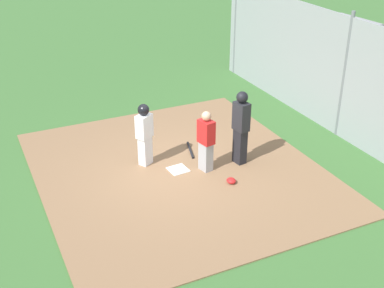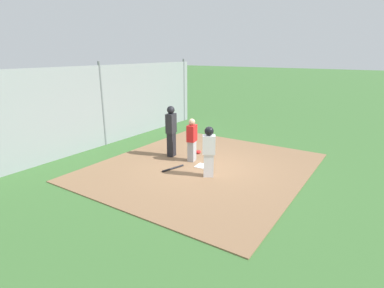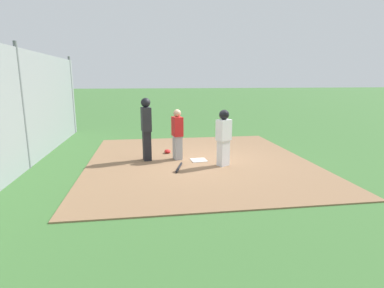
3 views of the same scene
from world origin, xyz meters
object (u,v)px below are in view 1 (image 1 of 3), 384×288
(home_plate, at_px, (178,170))
(umpire, at_px, (241,126))
(baseball_bat, at_px, (190,150))
(parked_car_silver, at_px, (343,37))
(catcher, at_px, (206,141))
(runner, at_px, (144,131))
(catcher_mask, at_px, (231,181))

(home_plate, relative_size, umpire, 0.24)
(baseball_bat, relative_size, parked_car_silver, 0.20)
(umpire, height_order, baseball_bat, umpire)
(home_plate, xyz_separation_m, catcher, (-0.26, -0.60, 0.76))
(runner, relative_size, catcher_mask, 6.51)
(home_plate, distance_m, runner, 1.22)
(catcher, relative_size, umpire, 0.82)
(catcher_mask, relative_size, parked_car_silver, 0.06)
(baseball_bat, bearing_deg, catcher_mask, -158.66)
(baseball_bat, height_order, parked_car_silver, parked_car_silver)
(catcher, bearing_deg, umpire, 166.46)
(runner, height_order, baseball_bat, runner)
(baseball_bat, distance_m, parked_car_silver, 10.70)
(baseball_bat, bearing_deg, catcher, -168.27)
(home_plate, xyz_separation_m, baseball_bat, (0.75, -0.67, 0.02))
(runner, bearing_deg, parked_car_silver, 85.57)
(home_plate, distance_m, parked_car_silver, 11.66)
(umpire, distance_m, runner, 2.28)
(baseball_bat, bearing_deg, umpire, -125.47)
(catcher, xyz_separation_m, umpire, (-0.03, -0.91, 0.21))
(umpire, xyz_separation_m, baseball_bat, (1.04, 0.84, -0.95))
(catcher, distance_m, parked_car_silver, 11.28)
(catcher_mask, xyz_separation_m, parked_car_silver, (7.11, -9.10, 0.52))
(runner, distance_m, catcher_mask, 2.36)
(catcher, bearing_deg, runner, -48.43)
(umpire, height_order, catcher_mask, umpire)
(home_plate, height_order, parked_car_silver, parked_car_silver)
(umpire, relative_size, baseball_bat, 2.18)
(umpire, height_order, runner, umpire)
(runner, bearing_deg, catcher, 21.81)
(home_plate, height_order, runner, runner)
(baseball_bat, bearing_deg, parked_car_silver, -44.72)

